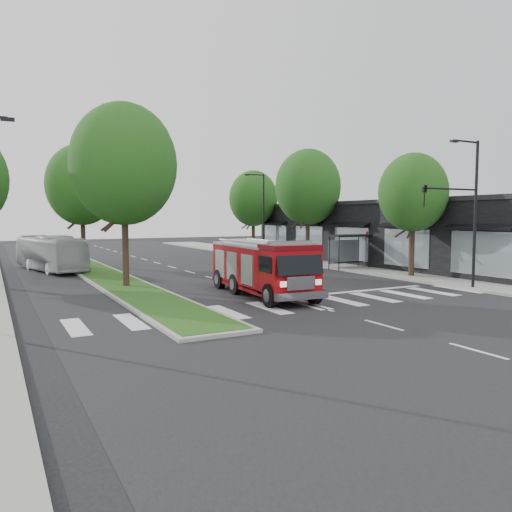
# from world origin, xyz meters

# --- Properties ---
(ground) EXTENTS (140.00, 140.00, 0.00)m
(ground) POSITION_xyz_m (0.00, 0.00, 0.00)
(ground) COLOR black
(ground) RESTS_ON ground
(sidewalk_right) EXTENTS (5.00, 80.00, 0.15)m
(sidewalk_right) POSITION_xyz_m (12.50, 10.00, 0.07)
(sidewalk_right) COLOR gray
(sidewalk_right) RESTS_ON ground
(median) EXTENTS (3.00, 50.00, 0.15)m
(median) POSITION_xyz_m (-6.00, 18.00, 0.08)
(median) COLOR gray
(median) RESTS_ON ground
(storefront_row) EXTENTS (8.00, 30.00, 5.00)m
(storefront_row) POSITION_xyz_m (17.00, 10.00, 2.50)
(storefront_row) COLOR black
(storefront_row) RESTS_ON ground
(bus_shelter) EXTENTS (3.20, 1.60, 2.61)m
(bus_shelter) POSITION_xyz_m (11.20, 8.15, 2.04)
(bus_shelter) COLOR black
(bus_shelter) RESTS_ON ground
(tree_right_near) EXTENTS (4.40, 4.40, 8.05)m
(tree_right_near) POSITION_xyz_m (11.50, 2.00, 5.51)
(tree_right_near) COLOR black
(tree_right_near) RESTS_ON ground
(tree_right_mid) EXTENTS (5.60, 5.60, 9.72)m
(tree_right_mid) POSITION_xyz_m (11.50, 14.00, 6.49)
(tree_right_mid) COLOR black
(tree_right_mid) RESTS_ON ground
(tree_right_far) EXTENTS (5.00, 5.00, 8.73)m
(tree_right_far) POSITION_xyz_m (11.50, 24.00, 5.84)
(tree_right_far) COLOR black
(tree_right_far) RESTS_ON ground
(tree_median_near) EXTENTS (5.80, 5.80, 10.16)m
(tree_median_near) POSITION_xyz_m (-6.00, 6.00, 6.81)
(tree_median_near) COLOR black
(tree_median_near) RESTS_ON ground
(tree_median_far) EXTENTS (5.60, 5.60, 9.72)m
(tree_median_far) POSITION_xyz_m (-6.00, 20.00, 6.49)
(tree_median_far) COLOR black
(tree_median_far) RESTS_ON ground
(streetlight_right_near) EXTENTS (4.08, 0.22, 8.00)m
(streetlight_right_near) POSITION_xyz_m (9.61, -3.50, 4.67)
(streetlight_right_near) COLOR black
(streetlight_right_near) RESTS_ON ground
(streetlight_right_far) EXTENTS (2.11, 0.20, 8.00)m
(streetlight_right_far) POSITION_xyz_m (10.35, 20.00, 4.48)
(streetlight_right_far) COLOR black
(streetlight_right_far) RESTS_ON ground
(fire_engine) EXTENTS (3.03, 8.46, 2.88)m
(fire_engine) POSITION_xyz_m (-0.56, 0.21, 1.38)
(fire_engine) COLOR #560407
(fire_engine) RESTS_ON ground
(city_bus) EXTENTS (4.18, 9.60, 2.60)m
(city_bus) POSITION_xyz_m (-8.74, 17.47, 1.30)
(city_bus) COLOR #B3B3B8
(city_bus) RESTS_ON ground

